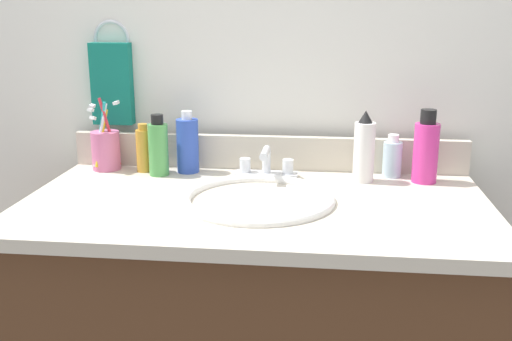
{
  "coord_description": "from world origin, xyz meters",
  "views": [
    {
      "loc": [
        0.15,
        -1.28,
        1.22
      ],
      "look_at": [
        0.0,
        0.0,
        0.87
      ],
      "focal_mm": 42.18,
      "sensor_mm": 36.0,
      "label": 1
    }
  ],
  "objects_px": {
    "bottle_lotion_white": "(364,149)",
    "bottle_oil_amber": "(144,149)",
    "bottle_gel_clear": "(392,158)",
    "bottle_soap_pink": "(426,150)",
    "bottle_shampoo_blue": "(188,145)",
    "hand_towel": "(112,84)",
    "cup_pink": "(106,149)",
    "bottle_toner_green": "(158,148)",
    "faucet": "(266,167)"
  },
  "relations": [
    {
      "from": "bottle_lotion_white",
      "to": "faucet",
      "type": "bearing_deg",
      "value": 178.92
    },
    {
      "from": "bottle_toner_green",
      "to": "bottle_oil_amber",
      "type": "bearing_deg",
      "value": 148.32
    },
    {
      "from": "bottle_lotion_white",
      "to": "cup_pink",
      "type": "xyz_separation_m",
      "value": [
        -0.68,
        0.04,
        -0.03
      ]
    },
    {
      "from": "bottle_gel_clear",
      "to": "bottle_shampoo_blue",
      "type": "height_order",
      "value": "bottle_shampoo_blue"
    },
    {
      "from": "bottle_shampoo_blue",
      "to": "bottle_lotion_white",
      "type": "bearing_deg",
      "value": -4.87
    },
    {
      "from": "bottle_gel_clear",
      "to": "hand_towel",
      "type": "bearing_deg",
      "value": 175.44
    },
    {
      "from": "bottle_soap_pink",
      "to": "bottle_shampoo_blue",
      "type": "distance_m",
      "value": 0.61
    },
    {
      "from": "bottle_shampoo_blue",
      "to": "faucet",
      "type": "bearing_deg",
      "value": -9.21
    },
    {
      "from": "faucet",
      "to": "bottle_toner_green",
      "type": "height_order",
      "value": "bottle_toner_green"
    },
    {
      "from": "faucet",
      "to": "cup_pink",
      "type": "xyz_separation_m",
      "value": [
        -0.43,
        0.04,
        0.03
      ]
    },
    {
      "from": "bottle_gel_clear",
      "to": "bottle_shampoo_blue",
      "type": "xyz_separation_m",
      "value": [
        -0.53,
        -0.02,
        0.02
      ]
    },
    {
      "from": "bottle_gel_clear",
      "to": "bottle_toner_green",
      "type": "distance_m",
      "value": 0.6
    },
    {
      "from": "hand_towel",
      "to": "bottle_shampoo_blue",
      "type": "distance_m",
      "value": 0.28
    },
    {
      "from": "hand_towel",
      "to": "bottle_gel_clear",
      "type": "height_order",
      "value": "hand_towel"
    },
    {
      "from": "faucet",
      "to": "bottle_oil_amber",
      "type": "distance_m",
      "value": 0.33
    },
    {
      "from": "bottle_lotion_white",
      "to": "bottle_shampoo_blue",
      "type": "bearing_deg",
      "value": 175.13
    },
    {
      "from": "bottle_toner_green",
      "to": "bottle_soap_pink",
      "type": "bearing_deg",
      "value": 0.94
    },
    {
      "from": "bottle_soap_pink",
      "to": "faucet",
      "type": "bearing_deg",
      "value": -178.93
    },
    {
      "from": "bottle_toner_green",
      "to": "bottle_lotion_white",
      "type": "xyz_separation_m",
      "value": [
        0.52,
        -0.0,
        0.01
      ]
    },
    {
      "from": "faucet",
      "to": "bottle_soap_pink",
      "type": "distance_m",
      "value": 0.4
    },
    {
      "from": "hand_towel",
      "to": "bottle_gel_clear",
      "type": "bearing_deg",
      "value": -4.56
    },
    {
      "from": "bottle_gel_clear",
      "to": "bottle_toner_green",
      "type": "height_order",
      "value": "bottle_toner_green"
    },
    {
      "from": "bottle_soap_pink",
      "to": "bottle_lotion_white",
      "type": "bearing_deg",
      "value": -175.47
    },
    {
      "from": "hand_towel",
      "to": "bottle_shampoo_blue",
      "type": "xyz_separation_m",
      "value": [
        0.22,
        -0.08,
        -0.15
      ]
    },
    {
      "from": "bottle_gel_clear",
      "to": "bottle_lotion_white",
      "type": "distance_m",
      "value": 0.1
    },
    {
      "from": "bottle_gel_clear",
      "to": "bottle_toner_green",
      "type": "relative_size",
      "value": 0.69
    },
    {
      "from": "bottle_lotion_white",
      "to": "bottle_oil_amber",
      "type": "relative_size",
      "value": 1.4
    },
    {
      "from": "hand_towel",
      "to": "bottle_shampoo_blue",
      "type": "bearing_deg",
      "value": -18.82
    },
    {
      "from": "bottle_oil_amber",
      "to": "bottle_lotion_white",
      "type": "bearing_deg",
      "value": -3.11
    },
    {
      "from": "bottle_lotion_white",
      "to": "bottle_gel_clear",
      "type": "bearing_deg",
      "value": 35.67
    },
    {
      "from": "cup_pink",
      "to": "hand_towel",
      "type": "bearing_deg",
      "value": 88.53
    },
    {
      "from": "bottle_soap_pink",
      "to": "bottle_shampoo_blue",
      "type": "xyz_separation_m",
      "value": [
        -0.61,
        0.03,
        -0.01
      ]
    },
    {
      "from": "hand_towel",
      "to": "bottle_soap_pink",
      "type": "relative_size",
      "value": 1.21
    },
    {
      "from": "bottle_shampoo_blue",
      "to": "bottle_gel_clear",
      "type": "bearing_deg",
      "value": 1.7
    },
    {
      "from": "hand_towel",
      "to": "bottle_soap_pink",
      "type": "bearing_deg",
      "value": -7.06
    },
    {
      "from": "bottle_gel_clear",
      "to": "bottle_oil_amber",
      "type": "height_order",
      "value": "bottle_oil_amber"
    },
    {
      "from": "bottle_toner_green",
      "to": "bottle_oil_amber",
      "type": "xyz_separation_m",
      "value": [
        -0.05,
        0.03,
        -0.01
      ]
    },
    {
      "from": "bottle_lotion_white",
      "to": "cup_pink",
      "type": "relative_size",
      "value": 0.93
    },
    {
      "from": "bottle_gel_clear",
      "to": "cup_pink",
      "type": "distance_m",
      "value": 0.75
    },
    {
      "from": "bottle_gel_clear",
      "to": "cup_pink",
      "type": "height_order",
      "value": "cup_pink"
    },
    {
      "from": "bottle_lotion_white",
      "to": "bottle_oil_amber",
      "type": "height_order",
      "value": "bottle_lotion_white"
    },
    {
      "from": "bottle_lotion_white",
      "to": "cup_pink",
      "type": "bearing_deg",
      "value": 176.62
    },
    {
      "from": "bottle_gel_clear",
      "to": "bottle_oil_amber",
      "type": "relative_size",
      "value": 0.86
    },
    {
      "from": "cup_pink",
      "to": "bottle_toner_green",
      "type": "bearing_deg",
      "value": -14.11
    },
    {
      "from": "bottle_soap_pink",
      "to": "cup_pink",
      "type": "bearing_deg",
      "value": 178.06
    },
    {
      "from": "faucet",
      "to": "bottle_lotion_white",
      "type": "distance_m",
      "value": 0.25
    },
    {
      "from": "bottle_oil_amber",
      "to": "bottle_gel_clear",
      "type": "bearing_deg",
      "value": 2.07
    },
    {
      "from": "bottle_shampoo_blue",
      "to": "cup_pink",
      "type": "height_order",
      "value": "cup_pink"
    },
    {
      "from": "bottle_shampoo_blue",
      "to": "bottle_soap_pink",
      "type": "bearing_deg",
      "value": -2.53
    },
    {
      "from": "bottle_lotion_white",
      "to": "cup_pink",
      "type": "height_order",
      "value": "cup_pink"
    }
  ]
}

